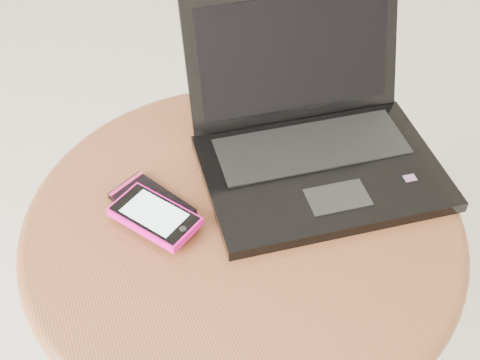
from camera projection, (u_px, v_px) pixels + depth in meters
name	position (u px, v px, depth m)	size (l,w,h in m)	color
table	(243.00, 265.00, 1.01)	(0.64, 0.64, 0.51)	#4C2917
laptop	(314.00, 137.00, 0.99)	(0.38, 0.35, 0.23)	black
phone_black	(152.00, 204.00, 0.94)	(0.11, 0.14, 0.01)	black
phone_pink	(155.00, 216.00, 0.91)	(0.12, 0.14, 0.02)	#F00D99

